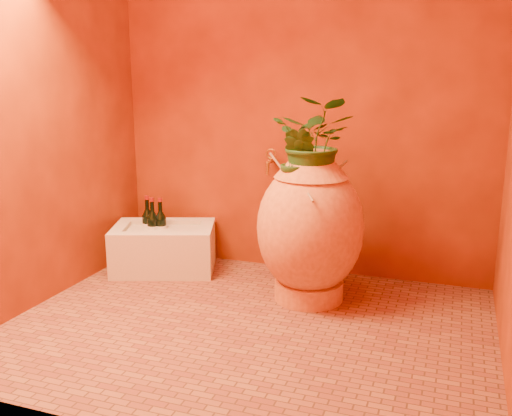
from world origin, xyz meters
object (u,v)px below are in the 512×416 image
at_px(stone_basin, 164,249).
at_px(wall_tap, 270,160).
at_px(wine_bottle_c, 148,225).
at_px(amphora, 310,227).
at_px(wine_bottle_b, 161,227).
at_px(wine_bottle_a, 153,228).

relative_size(stone_basin, wall_tap, 4.71).
bearing_deg(wall_tap, wine_bottle_c, -166.21).
bearing_deg(amphora, wall_tap, 132.08).
xyz_separation_m(wine_bottle_b, wall_tap, (0.71, 0.22, 0.47)).
bearing_deg(wine_bottle_a, wall_tap, 18.57).
xyz_separation_m(amphora, stone_basin, (-1.06, 0.17, -0.29)).
relative_size(amphora, wine_bottle_a, 2.74).
xyz_separation_m(wine_bottle_a, wall_tap, (0.75, 0.25, 0.46)).
height_order(stone_basin, wall_tap, wall_tap).
bearing_deg(stone_basin, wine_bottle_a, 175.50).
relative_size(wine_bottle_a, wall_tap, 1.96).
distance_m(amphora, wall_tap, 0.65).
height_order(amphora, wine_bottle_b, amphora).
xyz_separation_m(amphora, wine_bottle_a, (-1.14, 0.17, -0.15)).
bearing_deg(wine_bottle_b, wine_bottle_c, 168.98).
distance_m(amphora, wine_bottle_b, 1.12).
height_order(wine_bottle_a, wine_bottle_c, wine_bottle_a).
bearing_deg(amphora, wine_bottle_b, 169.49).
relative_size(wine_bottle_b, wine_bottle_c, 0.99).
height_order(amphora, wine_bottle_a, amphora).
xyz_separation_m(stone_basin, wall_tap, (0.67, 0.26, 0.60)).
height_order(wine_bottle_b, wine_bottle_c, wine_bottle_c).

